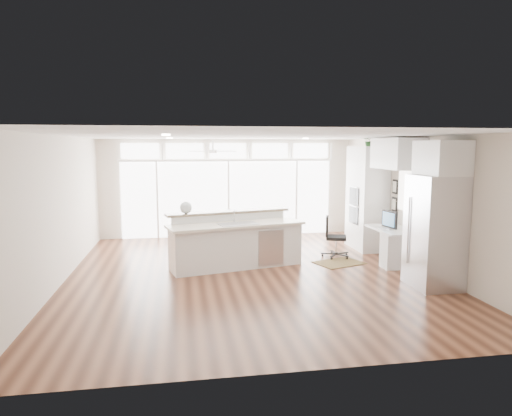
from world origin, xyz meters
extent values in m
cube|color=#422114|center=(0.00, 0.00, -0.01)|extent=(7.00, 8.00, 0.02)
cube|color=white|center=(0.00, 0.00, 2.70)|extent=(7.00, 8.00, 0.02)
cube|color=beige|center=(0.00, 4.00, 1.35)|extent=(7.00, 0.04, 2.70)
cube|color=beige|center=(0.00, -4.00, 1.35)|extent=(7.00, 0.04, 2.70)
cube|color=beige|center=(-3.50, 0.00, 1.35)|extent=(0.04, 8.00, 2.70)
cube|color=beige|center=(3.50, 0.00, 1.35)|extent=(0.04, 8.00, 2.70)
cube|color=white|center=(0.00, 3.94, 1.05)|extent=(5.80, 0.06, 2.08)
cube|color=white|center=(0.00, 3.94, 2.38)|extent=(5.90, 0.06, 0.40)
cube|color=white|center=(3.46, 0.30, 1.55)|extent=(0.04, 0.85, 0.85)
cube|color=white|center=(-0.50, 2.80, 2.48)|extent=(1.16, 1.16, 0.32)
cube|color=white|center=(0.00, 0.20, 2.68)|extent=(3.40, 3.00, 0.02)
cube|color=white|center=(3.17, 1.80, 1.25)|extent=(0.64, 1.20, 2.50)
cube|color=white|center=(3.13, 0.30, 0.38)|extent=(0.72, 1.30, 0.76)
cube|color=white|center=(3.17, 0.30, 2.35)|extent=(0.64, 1.30, 0.64)
cube|color=silver|center=(3.11, -1.35, 1.00)|extent=(0.76, 0.90, 2.00)
cube|color=white|center=(3.17, -1.35, 2.30)|extent=(0.64, 0.90, 0.60)
cube|color=black|center=(3.46, 0.92, 1.40)|extent=(0.06, 0.22, 0.80)
cube|color=white|center=(-0.20, 0.57, 0.56)|extent=(3.00, 1.70, 1.12)
cube|color=#382812|center=(2.03, 0.51, 0.01)|extent=(1.16, 1.00, 0.01)
cube|color=black|center=(2.14, 1.04, 0.46)|extent=(0.60, 0.58, 0.92)
sphere|color=silver|center=(-1.22, 0.74, 1.25)|extent=(0.30, 0.30, 0.25)
cube|color=black|center=(3.05, 0.30, 0.96)|extent=(0.16, 0.50, 0.41)
cube|color=silver|center=(2.88, 0.30, 0.77)|extent=(0.12, 0.30, 0.01)
imported|color=#2A5D28|center=(3.17, 1.80, 2.61)|extent=(0.27, 0.29, 0.23)
camera|label=1|loc=(-1.32, -8.66, 2.50)|focal=32.00mm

